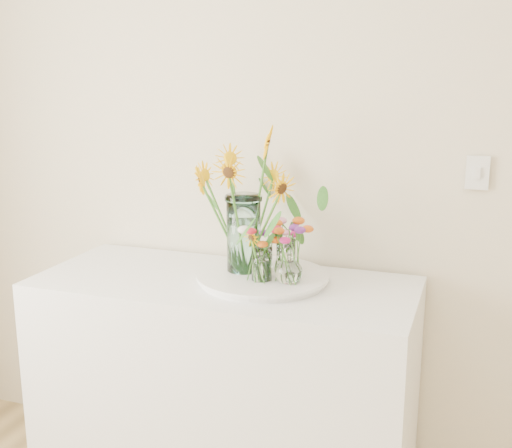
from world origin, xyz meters
The scene contains 10 objects.
counter centered at (-0.46, 1.93, 0.45)m, with size 1.40×0.60×0.90m, color white.
tray centered at (-0.32, 1.96, 0.91)m, with size 0.46×0.46×0.03m, color white.
mason_jar centered at (-0.40, 1.99, 1.07)m, with size 0.12×0.12×0.29m, color #A9E3DF.
sunflower_bouquet centered at (-0.40, 1.99, 1.19)m, with size 0.68×0.68×0.53m, color #FFB705, non-canonical shape.
small_vase_a centered at (-0.30, 1.90, 0.99)m, with size 0.07×0.07×0.13m, color white.
wildflower_posy_a centered at (-0.30, 1.90, 1.03)m, with size 0.20×0.20×0.22m, color #CF5912, non-canonical shape.
small_vase_b centered at (-0.20, 1.91, 0.99)m, with size 0.10×0.10×0.14m, color white, non-canonical shape.
wildflower_posy_b centered at (-0.20, 1.91, 1.04)m, with size 0.21×0.21×0.23m, color #CF5912, non-canonical shape.
small_vase_c centered at (-0.25, 2.04, 0.99)m, with size 0.07×0.07×0.12m, color white.
wildflower_posy_c centered at (-0.25, 2.04, 1.03)m, with size 0.21×0.21×0.21m, color #CF5912, non-canonical shape.
Camera 1 is at (0.41, -0.14, 1.65)m, focal length 45.00 mm.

